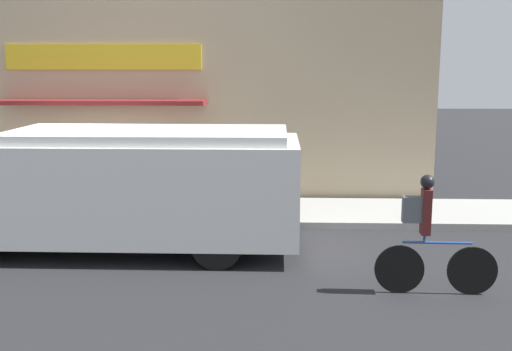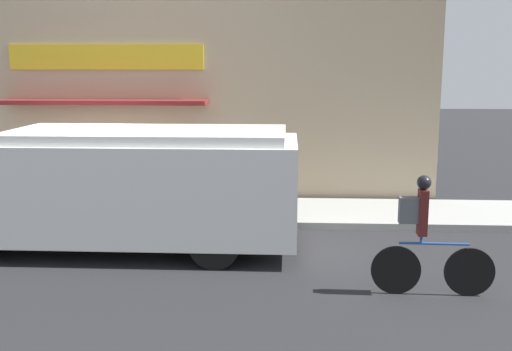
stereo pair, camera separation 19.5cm
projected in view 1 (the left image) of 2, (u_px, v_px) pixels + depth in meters
ground_plane at (71, 227)px, 11.90m from camera, size 70.00×70.00×0.00m
sidewalk at (88, 210)px, 13.00m from camera, size 28.00×2.25×0.13m
storefront at (101, 86)px, 13.83m from camera, size 15.46×0.93×5.42m
school_bus at (123, 187)px, 10.33m from camera, size 6.80×2.82×2.08m
cyclist at (429, 239)px, 8.26m from camera, size 1.69×0.20×1.69m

